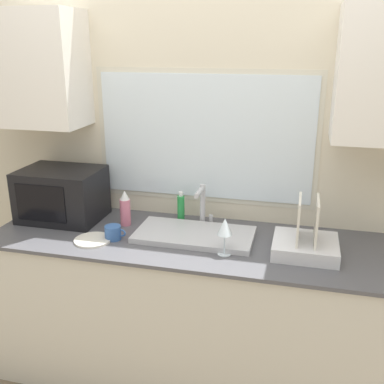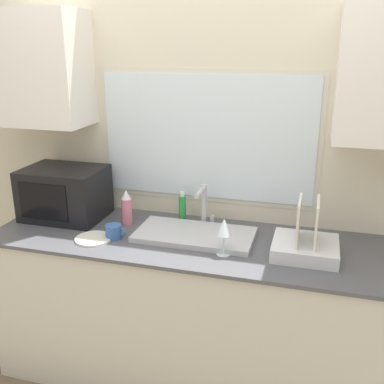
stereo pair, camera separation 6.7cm
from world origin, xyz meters
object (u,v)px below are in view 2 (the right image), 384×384
(dish_rack, at_px, (305,244))
(mug_near_sink, at_px, (114,232))
(soap_bottle, at_px, (182,208))
(microwave, at_px, (65,193))
(faucet, at_px, (204,202))
(wine_glass, at_px, (224,228))
(spray_bottle, at_px, (127,208))

(dish_rack, relative_size, mug_near_sink, 2.73)
(soap_bottle, bearing_deg, dish_rack, -19.58)
(microwave, bearing_deg, faucet, 6.30)
(soap_bottle, relative_size, mug_near_sink, 1.56)
(faucet, relative_size, wine_glass, 1.24)
(faucet, distance_m, mug_near_sink, 0.53)
(microwave, distance_m, wine_glass, 1.06)
(wine_glass, bearing_deg, mug_near_sink, 176.92)
(soap_bottle, bearing_deg, spray_bottle, -156.45)
(microwave, bearing_deg, dish_rack, -5.24)
(soap_bottle, xyz_separation_m, wine_glass, (0.33, -0.37, 0.06))
(dish_rack, relative_size, wine_glass, 1.66)
(faucet, relative_size, dish_rack, 0.75)
(dish_rack, xyz_separation_m, spray_bottle, (-1.02, 0.13, 0.05))
(dish_rack, height_order, soap_bottle, dish_rack)
(spray_bottle, height_order, soap_bottle, spray_bottle)
(microwave, xyz_separation_m, soap_bottle, (0.70, 0.13, -0.07))
(microwave, relative_size, spray_bottle, 2.23)
(spray_bottle, bearing_deg, microwave, 179.41)
(spray_bottle, distance_m, mug_near_sink, 0.22)
(microwave, relative_size, soap_bottle, 2.55)
(microwave, height_order, spray_bottle, microwave)
(microwave, height_order, wine_glass, microwave)
(spray_bottle, xyz_separation_m, mug_near_sink, (0.01, -0.21, -0.06))
(dish_rack, distance_m, spray_bottle, 1.03)
(faucet, distance_m, dish_rack, 0.63)
(faucet, distance_m, wine_glass, 0.39)
(faucet, xyz_separation_m, dish_rack, (0.59, -0.22, -0.09))
(soap_bottle, bearing_deg, faucet, -13.61)
(spray_bottle, xyz_separation_m, wine_glass, (0.63, -0.24, 0.04))
(faucet, distance_m, spray_bottle, 0.45)
(faucet, xyz_separation_m, spray_bottle, (-0.44, -0.10, -0.04))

